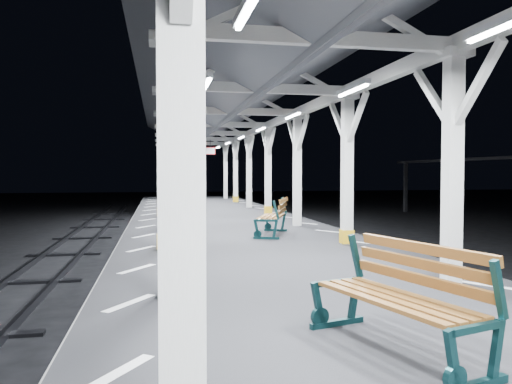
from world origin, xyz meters
name	(u,v)px	position (x,y,z in m)	size (l,w,h in m)	color
ground	(281,320)	(0.00, 0.00, 0.00)	(120.00, 120.00, 0.00)	black
platform	(281,292)	(0.00, 0.00, 0.50)	(6.00, 50.00, 1.00)	black
hazard_stripes_left	(137,269)	(-2.45, 0.00, 1.00)	(1.00, 48.00, 0.01)	silver
hazard_stripes_right	(410,259)	(2.45, 0.00, 1.00)	(1.00, 48.00, 0.01)	silver
canopy	(282,58)	(0.00, -0.02, 4.56)	(5.40, 49.00, 4.65)	silver
bench_near	(404,294)	(0.04, -4.34, 1.51)	(1.10, 1.88, 0.96)	#0D2B2D
bench_mid	(275,215)	(0.83, 3.93, 1.50)	(1.22, 1.86, 0.95)	#0D2B2D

